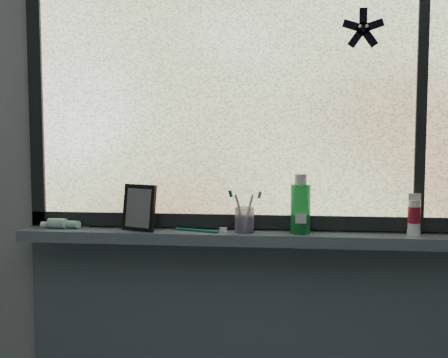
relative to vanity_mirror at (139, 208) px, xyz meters
The scene contains 13 objects.
wall_back 0.41m from the vanity_mirror, 13.27° to the left, with size 3.00×0.01×2.50m, color #9EA3A8.
windowsill 0.39m from the vanity_mirror, ahead, with size 1.62×0.14×0.04m, color slate.
window_pane 0.57m from the vanity_mirror, ahead, with size 1.50×0.01×1.00m, color silver.
frame_bottom 0.38m from the vanity_mirror, ahead, with size 1.60×0.03×0.05m, color black.
frame_left 0.59m from the vanity_mirror, behind, with size 0.05×0.03×1.10m, color black.
frame_mullion 1.07m from the vanity_mirror, ahead, with size 0.04×0.03×1.00m, color black.
starfish_sticker 0.99m from the vanity_mirror, ahead, with size 0.15×0.02×0.15m, color black, non-canonical shape.
vanity_mirror is the anchor object (origin of this frame).
toothpaste_tube 0.30m from the vanity_mirror, behind, with size 0.21×0.04×0.04m, color white, non-canonical shape.
toothbrush_cup 0.38m from the vanity_mirror, ahead, with size 0.07×0.07×0.09m, color #A692C2.
toothbrush_lying 0.22m from the vanity_mirror, ahead, with size 0.21×0.02×0.01m, color #0B6761, non-canonical shape.
mouthwash_bottle 0.57m from the vanity_mirror, ahead, with size 0.07×0.07×0.17m, color #1B903F.
cream_tube 0.95m from the vanity_mirror, ahead, with size 0.04×0.04×0.10m, color silver.
Camera 1 is at (0.11, -0.50, 1.34)m, focal length 40.00 mm.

